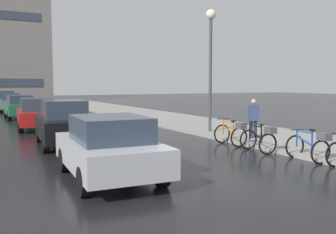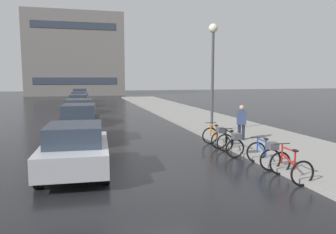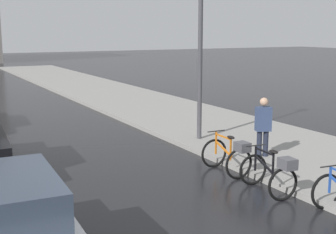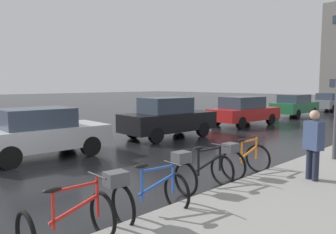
% 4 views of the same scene
% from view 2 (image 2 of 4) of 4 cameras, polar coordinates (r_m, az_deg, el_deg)
% --- Properties ---
extents(ground_plane, '(140.00, 140.00, 0.00)m').
position_cam_2_polar(ground_plane, '(9.74, -0.93, -10.81)').
color(ground_plane, black).
extents(sidewalk_kerb, '(4.80, 60.00, 0.14)m').
position_cam_2_polar(sidewalk_kerb, '(20.91, 8.44, -1.18)').
color(sidewalk_kerb, gray).
rests_on(sidewalk_kerb, ground).
extents(bicycle_nearest, '(0.77, 1.20, 1.00)m').
position_cam_2_polar(bicycle_nearest, '(10.21, 20.56, -8.08)').
color(bicycle_nearest, black).
rests_on(bicycle_nearest, ground).
extents(bicycle_second, '(0.86, 1.48, 1.00)m').
position_cam_2_polar(bicycle_second, '(11.30, 16.55, -5.96)').
color(bicycle_second, black).
rests_on(bicycle_second, ground).
extents(bicycle_third, '(0.84, 1.48, 1.00)m').
position_cam_2_polar(bicycle_third, '(12.73, 10.96, -4.38)').
color(bicycle_third, black).
rests_on(bicycle_third, ground).
extents(bicycle_farthest, '(0.78, 1.42, 0.99)m').
position_cam_2_polar(bicycle_farthest, '(14.18, 8.33, -3.20)').
color(bicycle_farthest, black).
rests_on(bicycle_farthest, ground).
extents(car_silver, '(2.18, 4.06, 1.57)m').
position_cam_2_polar(car_silver, '(10.48, -15.86, -5.30)').
color(car_silver, '#B2B5BA').
rests_on(car_silver, ground).
extents(car_black, '(2.08, 4.35, 1.74)m').
position_cam_2_polar(car_black, '(15.94, -15.14, -0.98)').
color(car_black, black).
rests_on(car_black, ground).
extents(car_red, '(2.24, 4.51, 1.61)m').
position_cam_2_polar(car_red, '(21.90, -15.17, 0.98)').
color(car_red, '#AD1919').
rests_on(car_red, ground).
extents(car_green, '(1.76, 4.37, 1.58)m').
position_cam_2_polar(car_green, '(28.67, -15.35, 2.29)').
color(car_green, '#1E6038').
rests_on(car_green, ground).
extents(car_grey, '(1.98, 3.93, 1.55)m').
position_cam_2_polar(car_grey, '(35.27, -15.17, 3.07)').
color(car_grey, slate).
rests_on(car_grey, ground).
extents(car_blue, '(1.98, 3.94, 1.63)m').
position_cam_2_polar(car_blue, '(41.78, -15.07, 3.63)').
color(car_blue, navy).
rests_on(car_blue, ground).
extents(pedestrian, '(0.46, 0.36, 1.73)m').
position_cam_2_polar(pedestrian, '(15.23, 12.67, -0.80)').
color(pedestrian, '#1E2333').
rests_on(pedestrian, ground).
extents(streetlamp, '(0.47, 0.47, 5.71)m').
position_cam_2_polar(streetlamp, '(17.32, 7.82, 10.37)').
color(streetlamp, '#424247').
rests_on(streetlamp, ground).
extents(building_facade_main, '(16.07, 10.69, 13.84)m').
position_cam_2_polar(building_facade_main, '(61.15, -15.84, 10.27)').
color(building_facade_main, gray).
rests_on(building_facade_main, ground).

